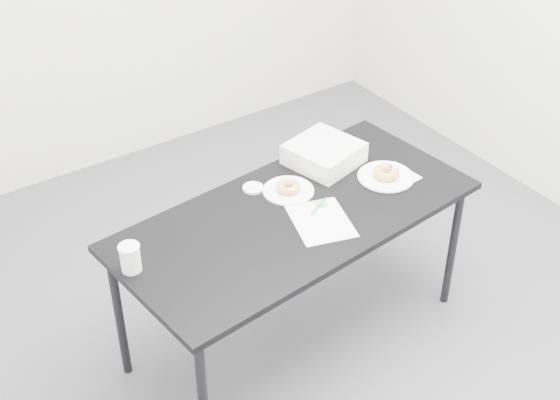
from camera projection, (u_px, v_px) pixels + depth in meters
floor at (285, 347)px, 3.69m from camera, size 4.00×4.00×0.00m
table at (296, 223)px, 3.38m from camera, size 1.66×0.91×0.73m
scorecard at (321, 221)px, 3.29m from camera, size 0.31×0.35×0.00m
logo_patch at (321, 204)px, 3.39m from camera, size 0.06×0.06×0.00m
pen at (319, 206)px, 3.37m from camera, size 0.13×0.07×0.01m
napkin at (395, 176)px, 3.57m from camera, size 0.19×0.19×0.00m
plate_near at (386, 177)px, 3.56m from camera, size 0.26×0.26×0.01m
donut_near at (386, 172)px, 3.55m from camera, size 0.13×0.13×0.04m
plate_far at (288, 191)px, 3.48m from camera, size 0.23×0.23×0.01m
donut_far at (288, 187)px, 3.46m from camera, size 0.14×0.14×0.04m
coffee_cup at (130, 258)px, 3.01m from camera, size 0.08×0.08×0.12m
cup_lid at (253, 188)px, 3.49m from camera, size 0.09×0.09×0.01m
bakery_box at (324, 153)px, 3.64m from camera, size 0.36×0.36×0.10m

